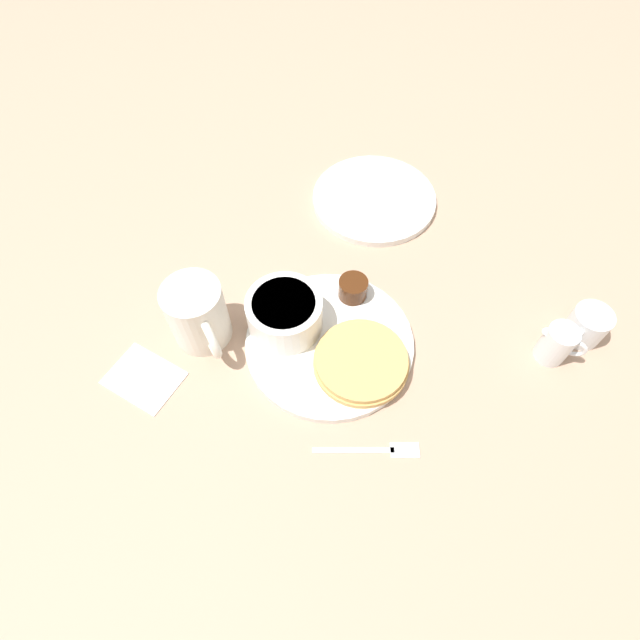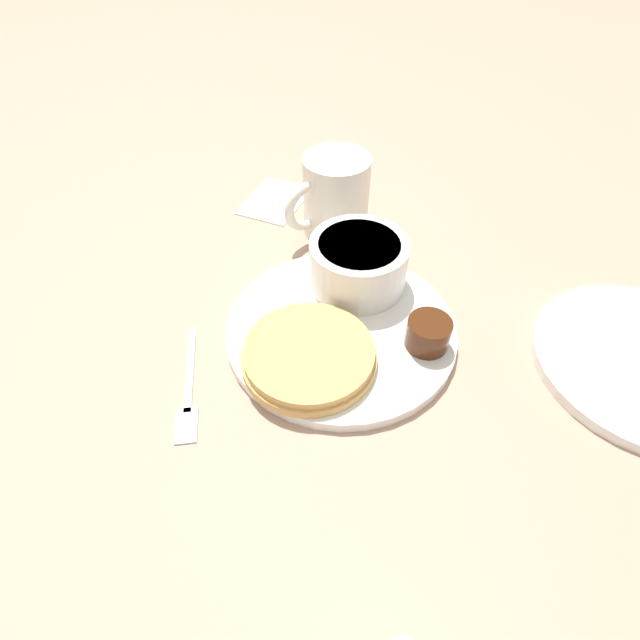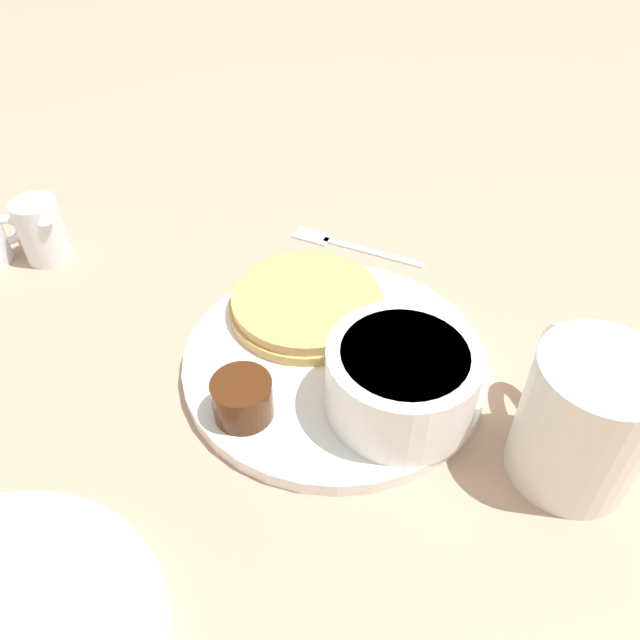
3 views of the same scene
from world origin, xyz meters
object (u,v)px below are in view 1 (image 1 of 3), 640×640
at_px(coffee_mug, 198,315).
at_px(fork, 379,450).
at_px(creamer_pitcher_far, 587,325).
at_px(plate, 329,343).
at_px(creamer_pitcher_near, 557,344).
at_px(bowl, 285,313).

bearing_deg(coffee_mug, fork, -4.03).
bearing_deg(coffee_mug, creamer_pitcher_far, 31.23).
xyz_separation_m(plate, creamer_pitcher_near, (0.28, 0.15, 0.03)).
relative_size(bowl, fork, 0.87).
xyz_separation_m(coffee_mug, fork, (0.30, -0.02, -0.05)).
relative_size(plate, fork, 1.95).
bearing_deg(bowl, creamer_pitcher_near, 24.71).
xyz_separation_m(creamer_pitcher_near, fork, (-0.14, -0.25, -0.03)).
bearing_deg(creamer_pitcher_far, plate, -146.02).
xyz_separation_m(plate, fork, (0.13, -0.10, -0.00)).
height_order(plate, fork, plate).
bearing_deg(coffee_mug, plate, 25.72).
height_order(creamer_pitcher_near, creamer_pitcher_far, creamer_pitcher_near).
bearing_deg(fork, coffee_mug, 175.97).
bearing_deg(plate, bowl, -172.26).
xyz_separation_m(coffee_mug, creamer_pitcher_near, (0.44, 0.23, -0.02)).
height_order(plate, bowl, bowl).
height_order(plate, creamer_pitcher_near, creamer_pitcher_near).
bearing_deg(bowl, coffee_mug, -143.93).
height_order(plate, creamer_pitcher_far, creamer_pitcher_far).
distance_m(bowl, creamer_pitcher_near, 0.38).
height_order(creamer_pitcher_far, fork, creamer_pitcher_far).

